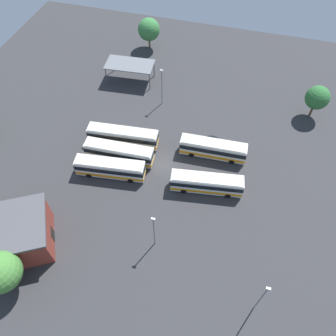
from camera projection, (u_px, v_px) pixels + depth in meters
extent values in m
plane|color=#333335|center=(163.00, 165.00, 58.96)|extent=(96.99, 96.99, 0.00)
cube|color=silver|center=(213.00, 149.00, 58.88)|extent=(11.78, 3.02, 2.96)
cube|color=beige|center=(214.00, 143.00, 57.64)|extent=(11.31, 2.80, 0.14)
cube|color=black|center=(213.00, 147.00, 58.50)|extent=(11.84, 3.06, 0.95)
cube|color=orange|center=(213.00, 152.00, 59.54)|extent=(11.84, 3.06, 0.59)
cube|color=black|center=(181.00, 141.00, 59.22)|extent=(0.15, 2.04, 1.09)
cylinder|color=black|center=(191.00, 155.00, 59.72)|extent=(1.01, 0.35, 1.00)
cylinder|color=black|center=(194.00, 145.00, 61.06)|extent=(1.01, 0.35, 1.00)
cylinder|color=black|center=(232.00, 162.00, 58.73)|extent=(1.01, 0.35, 1.00)
cylinder|color=black|center=(233.00, 152.00, 60.08)|extent=(1.01, 0.35, 1.00)
cube|color=silver|center=(207.00, 183.00, 54.36)|extent=(11.99, 4.18, 2.96)
cube|color=beige|center=(208.00, 178.00, 53.13)|extent=(11.50, 3.92, 0.14)
cube|color=black|center=(207.00, 182.00, 53.98)|extent=(12.06, 4.23, 0.95)
cube|color=orange|center=(206.00, 186.00, 55.02)|extent=(12.06, 4.23, 0.59)
cube|color=black|center=(171.00, 178.00, 54.35)|extent=(0.36, 2.02, 1.09)
cylinder|color=black|center=(184.00, 191.00, 54.97)|extent=(1.03, 0.44, 1.00)
cylinder|color=black|center=(185.00, 180.00, 56.34)|extent=(1.03, 0.44, 1.00)
cylinder|color=black|center=(228.00, 196.00, 54.42)|extent=(1.03, 0.44, 1.00)
cylinder|color=black|center=(228.00, 184.00, 55.79)|extent=(1.03, 0.44, 1.00)
cube|color=silver|center=(123.00, 136.00, 60.72)|extent=(13.04, 3.73, 2.96)
cube|color=beige|center=(122.00, 130.00, 59.48)|extent=(12.51, 3.48, 0.14)
cube|color=black|center=(123.00, 134.00, 60.34)|extent=(13.11, 3.77, 0.95)
cube|color=orange|center=(124.00, 139.00, 61.38)|extent=(13.11, 3.77, 0.59)
cube|color=black|center=(89.00, 130.00, 60.94)|extent=(0.26, 2.03, 1.09)
cylinder|color=black|center=(101.00, 143.00, 61.47)|extent=(1.02, 0.40, 1.00)
cylinder|color=black|center=(105.00, 134.00, 62.84)|extent=(1.02, 0.40, 1.00)
cylinder|color=black|center=(143.00, 148.00, 60.64)|extent=(1.02, 0.40, 1.00)
cylinder|color=black|center=(146.00, 139.00, 62.00)|extent=(1.02, 0.40, 1.00)
cube|color=silver|center=(119.00, 152.00, 58.35)|extent=(12.27, 3.08, 2.96)
cube|color=beige|center=(118.00, 147.00, 57.12)|extent=(11.78, 2.86, 0.14)
cube|color=black|center=(119.00, 151.00, 57.98)|extent=(12.34, 3.12, 0.95)
cube|color=orange|center=(120.00, 155.00, 59.01)|extent=(12.34, 3.12, 0.59)
cube|color=black|center=(86.00, 145.00, 58.71)|extent=(0.16, 2.03, 1.09)
cylinder|color=black|center=(98.00, 158.00, 59.20)|extent=(1.01, 0.35, 1.00)
cylinder|color=black|center=(102.00, 149.00, 60.55)|extent=(1.01, 0.35, 1.00)
cylinder|color=black|center=(139.00, 166.00, 58.20)|extent=(1.01, 0.35, 1.00)
cylinder|color=black|center=(142.00, 156.00, 59.54)|extent=(1.01, 0.35, 1.00)
cube|color=silver|center=(110.00, 168.00, 56.26)|extent=(12.02, 3.94, 2.96)
cube|color=beige|center=(109.00, 162.00, 55.02)|extent=(11.53, 3.68, 0.14)
cube|color=black|center=(110.00, 166.00, 55.88)|extent=(12.08, 3.98, 0.95)
cube|color=orange|center=(111.00, 171.00, 56.92)|extent=(12.08, 3.98, 0.59)
cube|color=black|center=(76.00, 162.00, 56.32)|extent=(0.31, 2.03, 1.09)
cylinder|color=black|center=(89.00, 175.00, 56.92)|extent=(1.03, 0.42, 1.00)
cylinder|color=black|center=(93.00, 165.00, 58.29)|extent=(1.03, 0.42, 1.00)
cylinder|color=black|center=(131.00, 180.00, 56.27)|extent=(1.03, 0.42, 1.00)
cylinder|color=black|center=(133.00, 170.00, 57.64)|extent=(1.03, 0.42, 1.00)
cube|color=maroon|center=(17.00, 236.00, 47.63)|extent=(11.97, 11.62, 5.51)
cube|color=#4C4C51|center=(9.00, 226.00, 45.30)|extent=(12.69, 12.32, 0.36)
cube|color=black|center=(53.00, 234.00, 49.61)|extent=(0.94, 1.60, 2.20)
cube|color=slate|center=(130.00, 64.00, 70.19)|extent=(10.52, 5.95, 0.20)
cylinder|color=#59595B|center=(106.00, 76.00, 71.03)|extent=(0.20, 0.20, 3.94)
cylinder|color=#59595B|center=(112.00, 64.00, 73.72)|extent=(0.20, 0.20, 3.94)
cylinder|color=#59595B|center=(150.00, 82.00, 69.94)|extent=(0.20, 0.20, 3.94)
cylinder|color=#59595B|center=(154.00, 69.00, 72.64)|extent=(0.20, 0.20, 3.94)
cylinder|color=slate|center=(154.00, 232.00, 46.88)|extent=(0.16, 0.16, 7.47)
cube|color=silver|center=(153.00, 219.00, 43.76)|extent=(0.56, 0.28, 0.20)
cylinder|color=slate|center=(260.00, 299.00, 41.00)|extent=(0.16, 0.16, 8.12)
cube|color=silver|center=(268.00, 289.00, 37.62)|extent=(0.56, 0.28, 0.20)
cylinder|color=slate|center=(162.00, 88.00, 65.57)|extent=(0.16, 0.16, 7.97)
cube|color=silver|center=(162.00, 70.00, 62.26)|extent=(0.56, 0.28, 0.20)
cylinder|color=brown|center=(11.00, 281.00, 45.21)|extent=(0.44, 0.44, 2.37)
sphere|color=#478438|center=(0.00, 272.00, 42.42)|extent=(5.46, 5.46, 5.46)
cylinder|color=brown|center=(150.00, 43.00, 79.90)|extent=(0.44, 0.44, 2.57)
sphere|color=#387A3D|center=(149.00, 29.00, 77.14)|extent=(5.13, 5.13, 5.13)
cylinder|color=brown|center=(312.00, 110.00, 65.52)|extent=(0.44, 0.44, 2.67)
sphere|color=#2D6B33|center=(317.00, 98.00, 62.91)|extent=(4.56, 4.56, 4.56)
cylinder|color=black|center=(201.00, 179.00, 57.06)|extent=(1.51, 1.51, 0.01)
cylinder|color=black|center=(211.00, 143.00, 62.10)|extent=(3.74, 3.74, 0.01)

